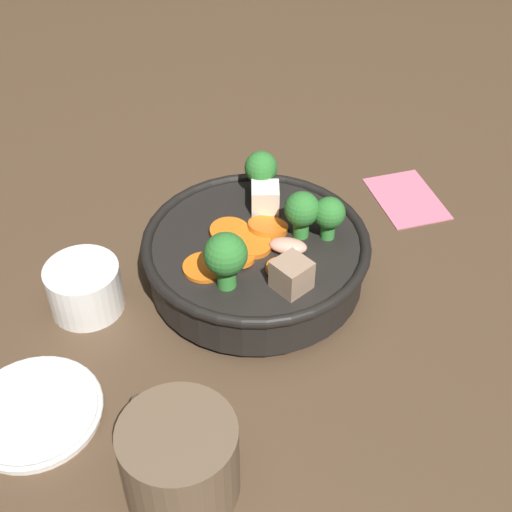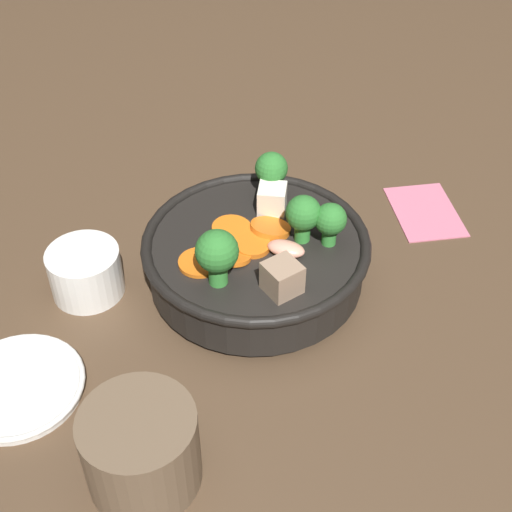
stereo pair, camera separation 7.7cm
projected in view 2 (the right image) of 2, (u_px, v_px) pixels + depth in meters
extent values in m
plane|color=#4C3826|center=(256.00, 282.00, 0.80)|extent=(3.00, 3.00, 0.00)
cylinder|color=black|center=(256.00, 279.00, 0.80)|extent=(0.13, 0.13, 0.01)
cylinder|color=black|center=(256.00, 259.00, 0.78)|extent=(0.23, 0.23, 0.05)
torus|color=black|center=(256.00, 242.00, 0.76)|extent=(0.25, 0.25, 0.01)
cylinder|color=brown|center=(256.00, 252.00, 0.77)|extent=(0.22, 0.22, 0.03)
cylinder|color=orange|center=(234.00, 256.00, 0.74)|extent=(0.05, 0.05, 0.01)
cylinder|color=orange|center=(278.00, 272.00, 0.72)|extent=(0.04, 0.04, 0.01)
cylinder|color=orange|center=(253.00, 245.00, 0.75)|extent=(0.05, 0.05, 0.01)
cylinder|color=orange|center=(270.00, 228.00, 0.77)|extent=(0.06, 0.06, 0.02)
cylinder|color=orange|center=(232.00, 230.00, 0.77)|extent=(0.06, 0.06, 0.01)
cylinder|color=orange|center=(198.00, 260.00, 0.74)|extent=(0.05, 0.05, 0.01)
cylinder|color=green|center=(302.00, 231.00, 0.76)|extent=(0.02, 0.02, 0.02)
sphere|color=#2D752D|center=(303.00, 213.00, 0.74)|extent=(0.04, 0.04, 0.04)
cylinder|color=green|center=(218.00, 272.00, 0.71)|extent=(0.02, 0.02, 0.03)
sphere|color=#2D752D|center=(217.00, 251.00, 0.69)|extent=(0.04, 0.04, 0.04)
cylinder|color=green|center=(329.00, 235.00, 0.75)|extent=(0.02, 0.02, 0.02)
sphere|color=#2D752D|center=(331.00, 219.00, 0.74)|extent=(0.03, 0.03, 0.03)
cylinder|color=green|center=(271.00, 186.00, 0.82)|extent=(0.02, 0.02, 0.02)
sphere|color=#2D752D|center=(271.00, 168.00, 0.80)|extent=(0.04, 0.04, 0.04)
cube|color=#9E7F66|center=(282.00, 278.00, 0.70)|extent=(0.03, 0.03, 0.03)
cube|color=silver|center=(272.00, 199.00, 0.79)|extent=(0.04, 0.04, 0.03)
ellipsoid|color=#EA9E84|center=(286.00, 249.00, 0.74)|extent=(0.05, 0.04, 0.01)
cylinder|color=white|center=(18.00, 388.00, 0.69)|extent=(0.12, 0.12, 0.01)
torus|color=white|center=(17.00, 385.00, 0.68)|extent=(0.13, 0.13, 0.01)
cylinder|color=white|center=(86.00, 272.00, 0.77)|extent=(0.08, 0.08, 0.06)
cylinder|color=brown|center=(83.00, 261.00, 0.76)|extent=(0.07, 0.07, 0.00)
cylinder|color=brown|center=(141.00, 449.00, 0.59)|extent=(0.10, 0.10, 0.08)
torus|color=brown|center=(117.00, 404.00, 0.62)|extent=(0.05, 0.01, 0.05)
cube|color=#D16B84|center=(427.00, 213.00, 0.89)|extent=(0.13, 0.11, 0.00)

